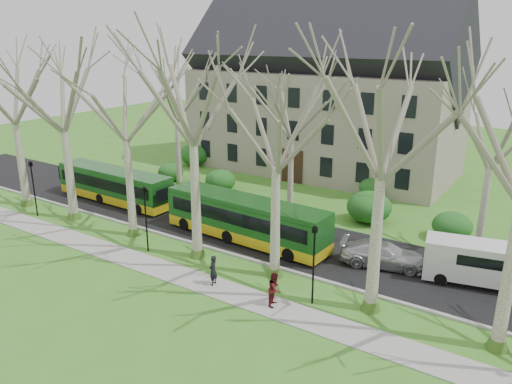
{
  "coord_description": "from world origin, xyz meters",
  "views": [
    {
      "loc": [
        16.37,
        -22.01,
        13.53
      ],
      "look_at": [
        -0.19,
        3.0,
        4.01
      ],
      "focal_mm": 35.0,
      "sensor_mm": 36.0,
      "label": 1
    }
  ],
  "objects_px": {
    "bus_follow": "(246,219)",
    "sedan": "(383,254)",
    "bus_lead": "(114,185)",
    "pedestrian_a": "(213,270)",
    "van_a": "(476,263)",
    "pedestrian_b": "(275,289)"
  },
  "relations": [
    {
      "from": "bus_lead",
      "to": "bus_follow",
      "type": "xyz_separation_m",
      "value": [
        13.83,
        -0.71,
        0.09
      ]
    },
    {
      "from": "bus_follow",
      "to": "pedestrian_b",
      "type": "bearing_deg",
      "value": -42.62
    },
    {
      "from": "sedan",
      "to": "pedestrian_a",
      "type": "relative_size",
      "value": 2.92
    },
    {
      "from": "bus_lead",
      "to": "bus_follow",
      "type": "height_order",
      "value": "bus_follow"
    },
    {
      "from": "bus_follow",
      "to": "pedestrian_b",
      "type": "relative_size",
      "value": 6.69
    },
    {
      "from": "pedestrian_b",
      "to": "sedan",
      "type": "bearing_deg",
      "value": -34.97
    },
    {
      "from": "bus_follow",
      "to": "van_a",
      "type": "relative_size",
      "value": 2.19
    },
    {
      "from": "sedan",
      "to": "pedestrian_b",
      "type": "xyz_separation_m",
      "value": [
        -3.08,
        -7.55,
        0.17
      ]
    },
    {
      "from": "sedan",
      "to": "pedestrian_a",
      "type": "distance_m",
      "value": 10.39
    },
    {
      "from": "van_a",
      "to": "pedestrian_a",
      "type": "xyz_separation_m",
      "value": [
        -12.21,
        -8.3,
        -0.33
      ]
    },
    {
      "from": "bus_follow",
      "to": "pedestrian_a",
      "type": "relative_size",
      "value": 6.92
    },
    {
      "from": "pedestrian_a",
      "to": "pedestrian_b",
      "type": "bearing_deg",
      "value": 80.66
    },
    {
      "from": "van_a",
      "to": "pedestrian_a",
      "type": "relative_size",
      "value": 3.16
    },
    {
      "from": "bus_lead",
      "to": "bus_follow",
      "type": "distance_m",
      "value": 13.85
    },
    {
      "from": "bus_lead",
      "to": "pedestrian_a",
      "type": "bearing_deg",
      "value": -22.75
    },
    {
      "from": "bus_lead",
      "to": "sedan",
      "type": "height_order",
      "value": "bus_lead"
    },
    {
      "from": "bus_lead",
      "to": "sedan",
      "type": "relative_size",
      "value": 2.23
    },
    {
      "from": "pedestrian_a",
      "to": "pedestrian_b",
      "type": "height_order",
      "value": "pedestrian_b"
    },
    {
      "from": "pedestrian_a",
      "to": "sedan",
      "type": "bearing_deg",
      "value": 127.07
    },
    {
      "from": "bus_lead",
      "to": "bus_follow",
      "type": "relative_size",
      "value": 0.94
    },
    {
      "from": "bus_follow",
      "to": "van_a",
      "type": "height_order",
      "value": "bus_follow"
    },
    {
      "from": "bus_follow",
      "to": "sedan",
      "type": "distance_m",
      "value": 9.38
    }
  ]
}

